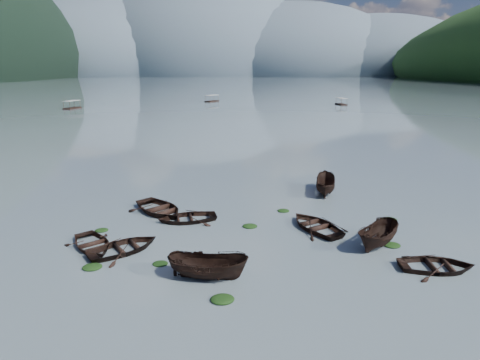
{
  "coord_description": "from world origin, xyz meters",
  "views": [
    {
      "loc": [
        -0.77,
        -17.59,
        10.68
      ],
      "look_at": [
        0.0,
        12.0,
        2.0
      ],
      "focal_mm": 28.0,
      "sensor_mm": 36.0,
      "label": 1
    }
  ],
  "objects_px": {
    "rowboat_0": "(93,247)",
    "rowboat_3": "(316,229)",
    "pontoon_left": "(72,109)",
    "pontoon_centre": "(212,102)"
  },
  "relations": [
    {
      "from": "rowboat_0",
      "to": "rowboat_3",
      "type": "height_order",
      "value": "rowboat_3"
    },
    {
      "from": "pontoon_left",
      "to": "pontoon_centre",
      "type": "bearing_deg",
      "value": 43.82
    },
    {
      "from": "rowboat_3",
      "to": "pontoon_left",
      "type": "bearing_deg",
      "value": -86.57
    },
    {
      "from": "pontoon_centre",
      "to": "rowboat_3",
      "type": "bearing_deg",
      "value": -50.42
    },
    {
      "from": "pontoon_left",
      "to": "pontoon_centre",
      "type": "height_order",
      "value": "pontoon_left"
    },
    {
      "from": "rowboat_0",
      "to": "rowboat_3",
      "type": "distance_m",
      "value": 14.9
    },
    {
      "from": "rowboat_3",
      "to": "pontoon_left",
      "type": "relative_size",
      "value": 0.79
    },
    {
      "from": "rowboat_0",
      "to": "pontoon_centre",
      "type": "relative_size",
      "value": 0.69
    },
    {
      "from": "rowboat_3",
      "to": "pontoon_centre",
      "type": "bearing_deg",
      "value": -110.96
    },
    {
      "from": "rowboat_0",
      "to": "rowboat_3",
      "type": "bearing_deg",
      "value": -26.31
    }
  ]
}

